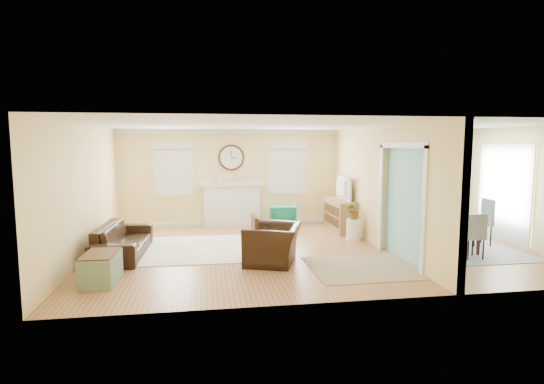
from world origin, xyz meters
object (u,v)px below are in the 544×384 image
at_px(eames_chair, 273,244).
at_px(green_chair, 283,216).
at_px(sofa, 123,240).
at_px(credenza, 340,215).
at_px(dining_table, 446,232).

relative_size(eames_chair, green_chair, 1.60).
relative_size(sofa, credenza, 1.50).
bearing_deg(green_chair, dining_table, 148.22).
bearing_deg(sofa, credenza, -70.11).
bearing_deg(sofa, dining_table, -90.88).
xyz_separation_m(eames_chair, green_chair, (0.77, 3.24, -0.05)).
height_order(credenza, dining_table, credenza).
xyz_separation_m(eames_chair, credenza, (2.18, 2.71, 0.04)).
bearing_deg(credenza, sofa, -161.47).
distance_m(eames_chair, green_chair, 3.34).
bearing_deg(credenza, eames_chair, -128.83).
height_order(green_chair, credenza, credenza).
relative_size(green_chair, credenza, 0.48).
bearing_deg(sofa, eames_chair, -107.99).
xyz_separation_m(sofa, green_chair, (3.65, 2.23, -0.00)).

